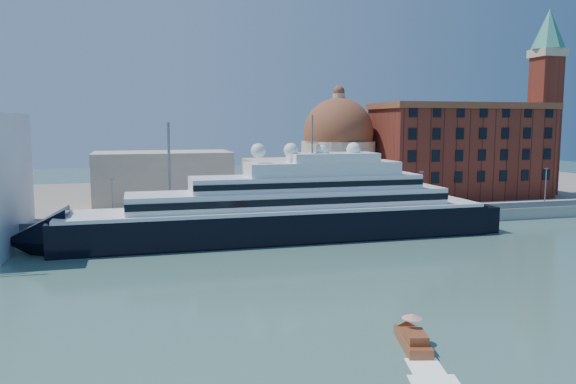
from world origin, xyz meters
name	(u,v)px	position (x,y,z in m)	size (l,w,h in m)	color
ground	(334,272)	(0.00, 0.00, 0.00)	(400.00, 400.00, 0.00)	#365E58
quay	(275,222)	(0.00, 34.00, 1.25)	(180.00, 10.00, 2.50)	gray
land	(238,197)	(0.00, 75.00, 1.00)	(260.00, 72.00, 2.00)	slate
quay_fence	(280,216)	(0.00, 29.50, 3.10)	(180.00, 0.10, 1.20)	slate
superyacht	(267,215)	(-3.99, 23.00, 4.40)	(85.33, 11.83, 25.50)	black
water_taxi	(413,339)	(-1.87, -26.60, 0.74)	(3.66, 6.82, 3.08)	maroon
warehouse	(460,150)	(52.00, 52.00, 13.79)	(43.00, 19.00, 23.25)	maroon
campanile	(546,90)	(76.00, 52.00, 28.76)	(8.40, 8.40, 47.00)	maroon
church	(277,163)	(6.39, 57.72, 10.91)	(66.00, 18.00, 25.50)	beige
lamp_posts	(210,180)	(-12.67, 32.27, 9.84)	(120.80, 2.40, 18.00)	slate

